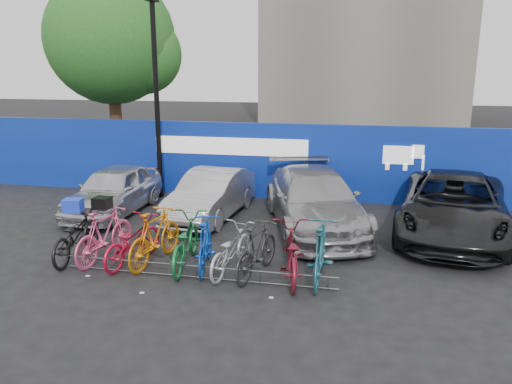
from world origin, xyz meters
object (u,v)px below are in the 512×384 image
(lamppost, at_px, (156,95))
(bike_4, at_px, (185,242))
(car_0, at_px, (114,190))
(bike_1, at_px, (105,235))
(car_2, at_px, (314,200))
(bike_6, at_px, (231,250))
(bike_rack, at_px, (196,272))
(bike_3, at_px, (155,237))
(bike_2, at_px, (132,241))
(tree, at_px, (117,42))
(car_1, at_px, (211,194))
(bike_7, at_px, (257,250))
(bike_8, at_px, (291,253))
(bike_0, at_px, (76,235))
(bike_5, at_px, (205,244))
(bike_9, at_px, (320,252))
(car_3, at_px, (453,206))

(lamppost, height_order, bike_4, lamppost)
(car_0, height_order, bike_1, car_0)
(car_2, relative_size, bike_1, 2.67)
(lamppost, relative_size, bike_6, 3.30)
(bike_rack, bearing_deg, car_2, 62.43)
(bike_4, relative_size, bike_6, 1.13)
(lamppost, xyz_separation_m, bike_3, (2.09, -5.37, -2.67))
(lamppost, bearing_deg, bike_2, -73.65)
(lamppost, height_order, bike_1, lamppost)
(tree, relative_size, car_1, 1.96)
(car_2, xyz_separation_m, bike_7, (-0.83, -3.34, -0.20))
(bike_4, relative_size, bike_8, 1.01)
(bike_4, bearing_deg, bike_0, -5.24)
(car_1, xyz_separation_m, bike_7, (2.07, -3.71, -0.11))
(bike_rack, xyz_separation_m, car_0, (-3.79, 3.99, 0.52))
(bike_rack, xyz_separation_m, bike_3, (-1.11, 0.63, 0.44))
(bike_3, relative_size, bike_4, 0.95)
(bike_1, relative_size, bike_5, 1.06)
(bike_3, bearing_deg, bike_0, 11.69)
(bike_rack, relative_size, bike_2, 2.96)
(car_2, xyz_separation_m, bike_8, (-0.14, -3.35, -0.21))
(car_2, distance_m, bike_2, 4.82)
(bike_1, relative_size, bike_4, 0.93)
(bike_7, bearing_deg, bike_9, -166.04)
(bike_2, xyz_separation_m, bike_5, (1.63, -0.00, 0.05))
(bike_rack, bearing_deg, bike_9, 10.45)
(lamppost, bearing_deg, car_3, -13.59)
(car_1, bearing_deg, car_3, 3.16)
(car_3, bearing_deg, bike_4, -141.12)
(car_1, xyz_separation_m, car_3, (6.34, -0.22, 0.10))
(bike_5, bearing_deg, bike_rack, 77.42)
(bike_0, xyz_separation_m, bike_6, (3.52, -0.06, -0.05))
(car_2, height_order, bike_9, car_2)
(tree, relative_size, bike_0, 3.84)
(car_2, height_order, bike_8, car_2)
(lamppost, distance_m, bike_3, 6.35)
(bike_0, distance_m, bike_8, 4.77)
(bike_2, distance_m, bike_8, 3.44)
(lamppost, bearing_deg, bike_8, -47.91)
(car_0, relative_size, car_1, 1.00)
(car_1, distance_m, car_2, 2.93)
(car_0, bearing_deg, bike_4, -45.27)
(car_0, height_order, bike_6, car_0)
(bike_4, bearing_deg, car_1, -88.20)
(bike_8, relative_size, bike_9, 1.03)
(bike_8, bearing_deg, bike_0, -12.13)
(bike_2, height_order, bike_3, bike_3)
(bike_1, distance_m, bike_9, 4.66)
(car_1, bearing_deg, bike_rack, -72.18)
(tree, distance_m, lamppost, 6.14)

